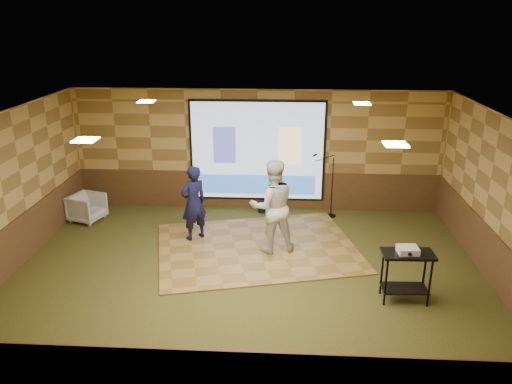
# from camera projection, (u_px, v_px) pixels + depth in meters

# --- Properties ---
(ground) EXTENTS (9.00, 9.00, 0.00)m
(ground) POSITION_uv_depth(u_px,v_px,m) (247.00, 275.00, 9.45)
(ground) COLOR #2D3A1A
(ground) RESTS_ON ground
(room_shell) EXTENTS (9.04, 7.04, 3.02)m
(room_shell) POSITION_uv_depth(u_px,v_px,m) (246.00, 170.00, 8.74)
(room_shell) COLOR tan
(room_shell) RESTS_ON ground
(wainscot_back) EXTENTS (9.00, 0.04, 0.95)m
(wainscot_back) POSITION_uv_depth(u_px,v_px,m) (257.00, 190.00, 12.56)
(wainscot_back) COLOR #52331B
(wainscot_back) RESTS_ON ground
(wainscot_front) EXTENTS (9.00, 0.04, 0.95)m
(wainscot_front) POSITION_uv_depth(u_px,v_px,m) (225.00, 383.00, 6.02)
(wainscot_front) COLOR #52331B
(wainscot_front) RESTS_ON ground
(wainscot_left) EXTENTS (0.04, 7.00, 0.95)m
(wainscot_left) POSITION_uv_depth(u_px,v_px,m) (14.00, 246.00, 9.54)
(wainscot_left) COLOR #52331B
(wainscot_left) RESTS_ON ground
(wainscot_right) EXTENTS (0.04, 7.00, 0.95)m
(wainscot_right) POSITION_uv_depth(u_px,v_px,m) (493.00, 259.00, 9.05)
(wainscot_right) COLOR #52331B
(wainscot_right) RESTS_ON ground
(projector_screen) EXTENTS (3.32, 0.06, 2.52)m
(projector_screen) POSITION_uv_depth(u_px,v_px,m) (257.00, 152.00, 12.18)
(projector_screen) COLOR black
(projector_screen) RESTS_ON room_shell
(downlight_nw) EXTENTS (0.32, 0.32, 0.02)m
(downlight_nw) POSITION_uv_depth(u_px,v_px,m) (146.00, 101.00, 10.26)
(downlight_nw) COLOR #FFE6BF
(downlight_nw) RESTS_ON room_shell
(downlight_ne) EXTENTS (0.32, 0.32, 0.02)m
(downlight_ne) POSITION_uv_depth(u_px,v_px,m) (362.00, 103.00, 10.02)
(downlight_ne) COLOR #FFE6BF
(downlight_ne) RESTS_ON room_shell
(downlight_sw) EXTENTS (0.32, 0.32, 0.02)m
(downlight_sw) POSITION_uv_depth(u_px,v_px,m) (85.00, 140.00, 7.16)
(downlight_sw) COLOR #FFE6BF
(downlight_sw) RESTS_ON room_shell
(downlight_se) EXTENTS (0.32, 0.32, 0.02)m
(downlight_se) POSITION_uv_depth(u_px,v_px,m) (396.00, 144.00, 6.92)
(downlight_se) COLOR #FFE6BF
(downlight_se) RESTS_ON room_shell
(dance_floor) EXTENTS (4.71, 4.00, 0.03)m
(dance_floor) POSITION_uv_depth(u_px,v_px,m) (257.00, 247.00, 10.54)
(dance_floor) COLOR #A87E3D
(dance_floor) RESTS_ON ground
(player_left) EXTENTS (0.71, 0.69, 1.65)m
(player_left) POSITION_uv_depth(u_px,v_px,m) (194.00, 203.00, 10.67)
(player_left) COLOR #14123A
(player_left) RESTS_ON dance_floor
(player_right) EXTENTS (1.10, 0.96, 1.95)m
(player_right) POSITION_uv_depth(u_px,v_px,m) (273.00, 206.00, 10.09)
(player_right) COLOR silver
(player_right) RESTS_ON dance_floor
(av_table) EXTENTS (0.86, 0.45, 0.91)m
(av_table) POSITION_uv_depth(u_px,v_px,m) (407.00, 268.00, 8.43)
(av_table) COLOR black
(av_table) RESTS_ON ground
(projector) EXTENTS (0.36, 0.30, 0.11)m
(projector) POSITION_uv_depth(u_px,v_px,m) (408.00, 250.00, 8.31)
(projector) COLOR silver
(projector) RESTS_ON av_table
(mic_stand) EXTENTS (0.62, 0.25, 1.58)m
(mic_stand) POSITION_uv_depth(u_px,v_px,m) (329.00, 197.00, 12.04)
(mic_stand) COLOR black
(mic_stand) RESTS_ON ground
(banquet_chair) EXTENTS (0.90, 0.89, 0.65)m
(banquet_chair) POSITION_uv_depth(u_px,v_px,m) (87.00, 208.00, 11.84)
(banquet_chair) COLOR gray
(banquet_chair) RESTS_ON ground
(duffel_bag) EXTENTS (0.41, 0.28, 0.25)m
(duffel_bag) POSITION_uv_depth(u_px,v_px,m) (266.00, 207.00, 12.45)
(duffel_bag) COLOR black
(duffel_bag) RESTS_ON ground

